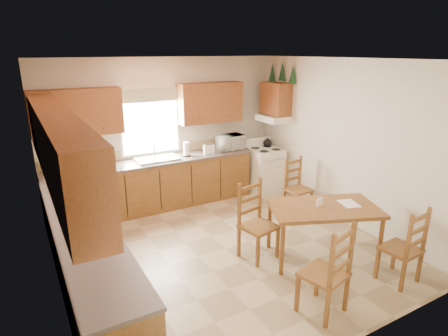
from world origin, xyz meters
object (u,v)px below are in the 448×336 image
chair_near_left (324,269)px  chair_near_right (401,244)px  chair_far_left (259,222)px  microwave (231,142)px  dining_table (322,232)px  chair_far_right (299,186)px  stove (265,171)px

chair_near_left → chair_near_right: chair_near_left is taller
chair_near_left → chair_far_left: (0.05, 1.31, -0.00)m
microwave → chair_far_left: (-0.94, -2.36, -0.52)m
dining_table → chair_near_right: (0.46, -0.90, 0.12)m
chair_far_left → chair_far_right: bearing=20.8°
stove → chair_far_left: chair_far_left is taller
microwave → dining_table: bearing=-98.8°
dining_table → chair_near_left: bearing=-110.4°
stove → dining_table: (-0.82, -2.51, -0.06)m
chair_near_right → chair_far_left: (-1.22, 1.35, 0.03)m
chair_far_right → microwave: bearing=107.2°
microwave → chair_near_left: size_ratio=0.44×
stove → chair_near_left: 3.74m
microwave → chair_near_left: (-0.99, -3.68, -0.52)m
microwave → chair_far_left: size_ratio=0.44×
microwave → dining_table: (-0.18, -2.81, -0.67)m
microwave → dining_table: 2.90m
stove → chair_far_right: (-0.07, -1.13, 0.04)m
stove → dining_table: size_ratio=0.62×
chair_near_right → microwave: bearing=-90.3°
dining_table → microwave: bearing=109.1°
microwave → chair_far_right: 1.64m
chair_near_left → chair_near_right: size_ratio=1.07×
stove → dining_table: stove is taller
chair_far_right → chair_far_left: bearing=-152.6°
stove → chair_near_right: 3.43m
dining_table → chair_far_right: (0.75, 1.38, 0.10)m
chair_near_left → chair_far_left: chair_near_left is taller
chair_near_left → stove: bearing=-129.9°
dining_table → chair_near_right: size_ratio=1.43×
microwave → chair_near_left: microwave is taller
microwave → stove: bearing=-30.6°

